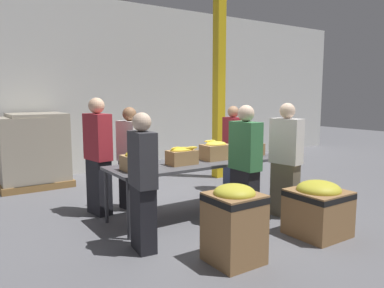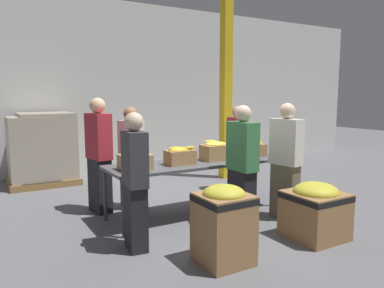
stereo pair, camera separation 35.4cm
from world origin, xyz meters
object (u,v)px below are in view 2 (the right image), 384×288
volunteer_4 (99,156)px  donation_bin_1 (315,209)px  sorting_table (198,165)px  banana_box_2 (216,150)px  volunteer_0 (237,149)px  donation_bin_0 (224,222)px  banana_box_0 (135,159)px  volunteer_2 (131,158)px  banana_box_3 (252,148)px  volunteer_3 (286,162)px  pallet_stack_0 (32,152)px  banana_box_1 (180,155)px  pallet_stack_1 (47,149)px  volunteer_5 (135,183)px  support_pillar (226,86)px  volunteer_1 (242,167)px

volunteer_4 → donation_bin_1: 3.22m
sorting_table → banana_box_2: (0.31, -0.01, 0.20)m
volunteer_0 → donation_bin_0: (-1.98, -2.39, -0.34)m
volunteer_0 → sorting_table: bearing=-51.1°
banana_box_0 → donation_bin_1: size_ratio=0.56×
banana_box_0 → volunteer_2: bearing=72.1°
volunteer_0 → banana_box_3: bearing=-12.7°
volunteer_3 → pallet_stack_0: (-2.94, 4.00, -0.16)m
banana_box_1 → volunteer_0: size_ratio=0.26×
sorting_table → volunteer_0: size_ratio=1.74×
volunteer_2 → donation_bin_1: (1.53, -2.39, -0.43)m
pallet_stack_1 → pallet_stack_0: bearing=-160.9°
volunteer_0 → volunteer_5: bearing=-51.3°
volunteer_0 → volunteer_5: (-2.66, -1.57, 0.01)m
banana_box_2 → volunteer_0: size_ratio=0.27×
banana_box_0 → support_pillar: size_ratio=0.10×
sorting_table → pallet_stack_1: (-1.64, 3.28, -0.05)m
volunteer_4 → donation_bin_1: volunteer_4 is taller
banana_box_3 → banana_box_2: bearing=179.6°
banana_box_3 → pallet_stack_1: size_ratio=0.31×
volunteer_4 → pallet_stack_1: size_ratio=1.22×
volunteer_0 → support_pillar: (0.49, 1.07, 1.20)m
banana_box_0 → donation_bin_0: bearing=-75.3°
banana_box_0 → volunteer_0: 2.54m
volunteer_0 → volunteer_2: (-2.10, 0.00, 0.01)m
donation_bin_0 → banana_box_0: bearing=104.7°
banana_box_1 → pallet_stack_0: (-1.60, 3.23, -0.26)m
sorting_table → banana_box_3: bearing=-0.9°
volunteer_4 → donation_bin_1: size_ratio=2.46×
banana_box_3 → support_pillar: (0.80, 1.87, 1.06)m
banana_box_1 → volunteer_0: volunteer_0 is taller
banana_box_3 → pallet_stack_0: size_ratio=0.32×
volunteer_0 → support_pillar: support_pillar is taller
banana_box_3 → pallet_stack_1: bearing=129.0°
volunteer_2 → pallet_stack_1: (-0.87, 2.49, -0.09)m
pallet_stack_0 → volunteer_4: bearing=-74.0°
pallet_stack_1 → volunteer_5: bearing=-85.7°
volunteer_1 → volunteer_5: volunteer_1 is taller
pallet_stack_1 → volunteer_0: bearing=-39.9°
sorting_table → pallet_stack_0: pallet_stack_0 is taller
donation_bin_0 → pallet_stack_0: size_ratio=0.62×
banana_box_0 → volunteer_1: size_ratio=0.24×
banana_box_1 → pallet_stack_0: size_ratio=0.31×
banana_box_0 → pallet_stack_0: (-0.89, 3.26, -0.26)m
volunteer_1 → volunteer_2: 1.87m
donation_bin_0 → pallet_stack_0: (-1.29, 4.77, 0.22)m
volunteer_2 → volunteer_3: bearing=33.8°
sorting_table → banana_box_0: 1.07m
banana_box_0 → banana_box_1: banana_box_0 is taller
banana_box_0 → pallet_stack_0: bearing=105.4°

